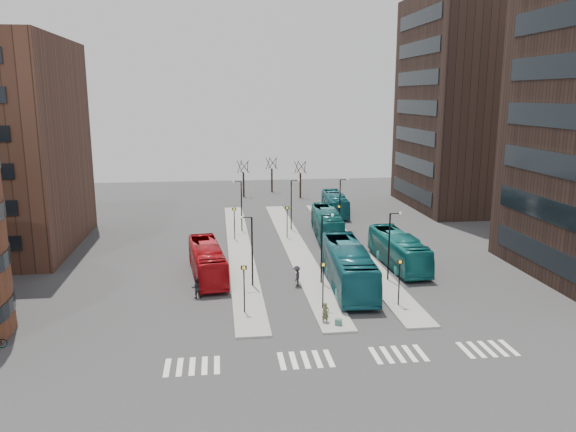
{
  "coord_description": "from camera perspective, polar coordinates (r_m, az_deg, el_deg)",
  "views": [
    {
      "loc": [
        -6.16,
        -27.96,
        16.19
      ],
      "look_at": [
        0.36,
        23.39,
        5.0
      ],
      "focal_mm": 35.0,
      "sensor_mm": 36.0,
      "label": 1
    }
  ],
  "objects": [
    {
      "name": "commuter_c",
      "position": [
        48.71,
        0.9,
        -6.11
      ],
      "size": [
        0.94,
        1.28,
        1.78
      ],
      "primitive_type": "imported",
      "rotation": [
        0.0,
        0.0,
        4.45
      ],
      "color": "black",
      "rests_on": "ground"
    },
    {
      "name": "ground",
      "position": [
        32.89,
        4.73,
        -17.34
      ],
      "size": [
        160.0,
        160.0,
        0.0
      ],
      "primitive_type": "plane",
      "color": "#2D2D2F",
      "rests_on": "ground"
    },
    {
      "name": "island_mid",
      "position": [
        60.71,
        0.76,
        -3.2
      ],
      "size": [
        2.5,
        45.0,
        0.15
      ],
      "primitive_type": "cube",
      "color": "gray",
      "rests_on": "ground"
    },
    {
      "name": "commuter_b",
      "position": [
        47.53,
        5.06,
        -6.73
      ],
      "size": [
        0.7,
        1.03,
        1.62
      ],
      "primitive_type": "imported",
      "rotation": [
        0.0,
        0.0,
        1.21
      ],
      "color": "black",
      "rests_on": "ground"
    },
    {
      "name": "lamp_posts",
      "position": [
        58.04,
        1.66,
        -0.36
      ],
      "size": [
        14.04,
        20.24,
        6.12
      ],
      "color": "black",
      "rests_on": "ground"
    },
    {
      "name": "teal_bus_b",
      "position": [
        65.44,
        3.97,
        -0.71
      ],
      "size": [
        3.6,
        11.68,
        3.2
      ],
      "primitive_type": "imported",
      "rotation": [
        0.0,
        0.0,
        -0.08
      ],
      "color": "#135D5F",
      "rests_on": "ground"
    },
    {
      "name": "sign_poles",
      "position": [
        53.36,
        1.38,
        -2.78
      ],
      "size": [
        12.45,
        22.12,
        3.65
      ],
      "color": "black",
      "rests_on": "ground"
    },
    {
      "name": "island_right",
      "position": [
        61.8,
        6.28,
        -2.99
      ],
      "size": [
        2.5,
        45.0,
        0.15
      ],
      "primitive_type": "cube",
      "color": "gray",
      "rests_on": "ground"
    },
    {
      "name": "red_bus",
      "position": [
        51.34,
        -8.22,
        -4.54
      ],
      "size": [
        3.79,
        11.1,
        3.03
      ],
      "primitive_type": "imported",
      "rotation": [
        0.0,
        0.0,
        0.12
      ],
      "color": "#A90D13",
      "rests_on": "ground"
    },
    {
      "name": "teal_bus_a",
      "position": [
        48.52,
        6.1,
        -5.1
      ],
      "size": [
        3.87,
        13.25,
        3.65
      ],
      "primitive_type": "imported",
      "rotation": [
        0.0,
        0.0,
        -0.06
      ],
      "color": "#135662",
      "rests_on": "ground"
    },
    {
      "name": "bare_trees",
      "position": [
        92.05,
        -1.65,
        3.78
      ],
      "size": [
        10.97,
        8.14,
        5.9
      ],
      "color": "black",
      "rests_on": "ground"
    },
    {
      "name": "island_left",
      "position": [
        60.2,
        -4.92,
        -3.38
      ],
      "size": [
        2.5,
        45.0,
        0.15
      ],
      "primitive_type": "cube",
      "color": "gray",
      "rests_on": "ground"
    },
    {
      "name": "teal_bus_c",
      "position": [
        55.2,
        11.13,
        -3.39
      ],
      "size": [
        2.99,
        11.42,
        3.16
      ],
      "primitive_type": "imported",
      "rotation": [
        0.0,
        0.0,
        0.03
      ],
      "color": "#15686A",
      "rests_on": "ground"
    },
    {
      "name": "tower_far",
      "position": [
        86.8,
        19.19,
        10.75
      ],
      "size": [
        20.12,
        20.0,
        30.0
      ],
      "color": "#2E1F19",
      "rests_on": "ground"
    },
    {
      "name": "teal_bus_d",
      "position": [
        77.85,
        4.79,
        1.25
      ],
      "size": [
        3.09,
        10.67,
        2.94
      ],
      "primitive_type": "imported",
      "rotation": [
        0.0,
        0.0,
        -0.06
      ],
      "color": "#135763",
      "rests_on": "ground"
    },
    {
      "name": "suitcase",
      "position": [
        40.83,
        5.14,
        -10.78
      ],
      "size": [
        0.57,
        0.52,
        0.58
      ],
      "primitive_type": "cube",
      "rotation": [
        0.0,
        0.0,
        -0.4
      ],
      "color": "navy",
      "rests_on": "ground"
    },
    {
      "name": "crosswalk_stripes",
      "position": [
        36.69,
        6.17,
        -14.06
      ],
      "size": [
        22.35,
        2.4,
        0.01
      ],
      "color": "silver",
      "rests_on": "ground"
    },
    {
      "name": "commuter_a",
      "position": [
        46.5,
        -9.27,
        -7.21
      ],
      "size": [
        0.91,
        0.74,
        1.74
      ],
      "primitive_type": "imported",
      "rotation": [
        0.0,
        0.0,
        3.24
      ],
      "color": "black",
      "rests_on": "ground"
    },
    {
      "name": "traveller",
      "position": [
        41.06,
        3.82,
        -9.84
      ],
      "size": [
        0.68,
        0.56,
        1.61
      ],
      "primitive_type": "imported",
      "rotation": [
        0.0,
        0.0,
        0.34
      ],
      "color": "#4E4D2F",
      "rests_on": "ground"
    }
  ]
}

